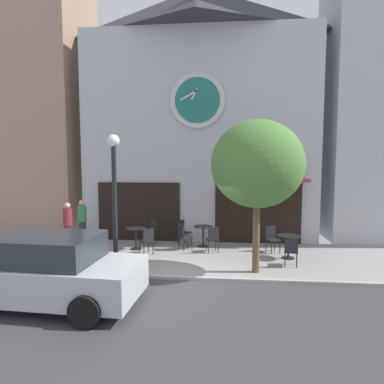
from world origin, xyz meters
The scene contains 18 objects.
ground_plane centered at (0.00, -0.71, -0.02)m, with size 29.28×10.18×0.13m.
clock_building centered at (0.02, 5.73, 5.26)m, with size 9.30×4.10×10.19m.
neighbor_building_left centered at (-7.94, 6.27, 7.60)m, with size 5.42×3.80×15.20m.
street_lamp centered at (-2.15, 0.91, 1.99)m, with size 0.36×0.36×3.92m.
street_tree centered at (1.97, 0.83, 3.07)m, with size 2.58×2.33×4.30m.
cafe_table_center_right centered at (-2.07, 2.95, 0.54)m, with size 0.70×0.70×0.77m.
cafe_table_rightmost centered at (0.30, 3.52, 0.54)m, with size 0.69×0.69×0.77m.
cafe_table_near_door centered at (3.14, 2.30, 0.55)m, with size 0.74×0.74×0.76m.
cafe_chair_by_entrance centered at (-0.38, 3.05, 0.53)m, with size 0.56×0.56×0.90m.
cafe_chair_corner centered at (-1.67, 3.68, 0.53)m, with size 0.57×0.57×0.90m.
cafe_chair_left_end centered at (-0.51, 3.87, 0.53)m, with size 0.55×0.55×0.90m.
cafe_chair_facing_street centered at (3.06, 1.43, 0.53)m, with size 0.47×0.47×0.90m.
cafe_chair_mid_row centered at (-1.52, 2.30, 0.53)m, with size 0.56×0.56×0.90m.
cafe_chair_near_lamp centered at (0.68, 2.76, 0.53)m, with size 0.50×0.50×0.90m.
cafe_chair_right_end centered at (2.71, 3.04, 0.53)m, with size 0.53×0.53×0.90m.
pedestrian_green centered at (-4.34, 3.61, 0.86)m, with size 0.42×0.42×1.67m.
pedestrian_maroon centered at (-4.52, 2.78, 0.86)m, with size 0.33×0.33×1.67m.
parked_car_silver centered at (-2.91, -1.79, 0.76)m, with size 4.39×2.21×1.55m.
Camera 1 is at (1.08, -8.79, 3.19)m, focal length 31.96 mm.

